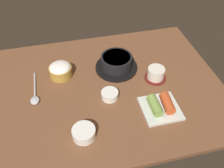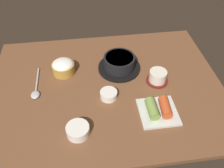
% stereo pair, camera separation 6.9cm
% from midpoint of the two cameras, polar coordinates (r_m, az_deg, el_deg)
% --- Properties ---
extents(dining_table, '(1.00, 0.76, 0.02)m').
position_cam_midpoint_polar(dining_table, '(1.04, -3.22, -1.05)').
color(dining_table, brown).
rests_on(dining_table, ground).
extents(stone_pot, '(0.19, 0.19, 0.07)m').
position_cam_midpoint_polar(stone_pot, '(1.10, -0.74, 4.97)').
color(stone_pot, black).
rests_on(stone_pot, dining_table).
extents(rice_bowl, '(0.10, 0.10, 0.07)m').
position_cam_midpoint_polar(rice_bowl, '(1.09, -13.95, 3.22)').
color(rice_bowl, '#B78C38').
rests_on(rice_bowl, dining_table).
extents(tea_cup_with_saucer, '(0.09, 0.09, 0.06)m').
position_cam_midpoint_polar(tea_cup_with_saucer, '(1.06, 8.62, 2.27)').
color(tea_cup_with_saucer, maroon).
rests_on(tea_cup_with_saucer, dining_table).
extents(banchan_cup_center, '(0.07, 0.07, 0.03)m').
position_cam_midpoint_polar(banchan_cup_center, '(0.98, -2.68, -2.61)').
color(banchan_cup_center, white).
rests_on(banchan_cup_center, dining_table).
extents(kimchi_plate, '(0.15, 0.15, 0.05)m').
position_cam_midpoint_polar(kimchi_plate, '(0.95, 9.50, -5.29)').
color(kimchi_plate, silver).
rests_on(kimchi_plate, dining_table).
extents(side_bowl_near, '(0.08, 0.08, 0.04)m').
position_cam_midpoint_polar(side_bowl_near, '(0.87, -9.03, -11.48)').
color(side_bowl_near, white).
rests_on(side_bowl_near, dining_table).
extents(spoon, '(0.04, 0.19, 0.01)m').
position_cam_midpoint_polar(spoon, '(1.05, -19.70, -2.63)').
color(spoon, '#B7B7BC').
rests_on(spoon, dining_table).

